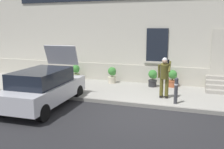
{
  "coord_description": "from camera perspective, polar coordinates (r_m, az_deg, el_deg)",
  "views": [
    {
      "loc": [
        1.64,
        -8.22,
        3.09
      ],
      "look_at": [
        -1.67,
        1.6,
        1.1
      ],
      "focal_mm": 39.4,
      "sensor_mm": 36.0,
      "label": 1
    }
  ],
  "objects": [
    {
      "name": "hatchback_car_silver",
      "position": [
        9.95,
        -15.49,
        -2.84
      ],
      "size": [
        1.91,
        4.12,
        2.34
      ],
      "color": "#B7B7BF",
      "rests_on": "ground"
    },
    {
      "name": "planter_charcoal",
      "position": [
        12.49,
        9.44,
        -0.76
      ],
      "size": [
        0.44,
        0.44,
        0.86
      ],
      "color": "#2D2D30",
      "rests_on": "sidewalk"
    },
    {
      "name": "building_facade",
      "position": [
        13.62,
        12.06,
        13.32
      ],
      "size": [
        24.0,
        1.52,
        7.5
      ],
      "color": "beige",
      "rests_on": "ground"
    },
    {
      "name": "bollard_near_person",
      "position": [
        9.87,
        14.63,
        -3.41
      ],
      "size": [
        0.15,
        0.15,
        1.04
      ],
      "color": "#333338",
      "rests_on": "sidewalk"
    },
    {
      "name": "curb_edge",
      "position": [
        9.78,
        8.13,
        -7.2
      ],
      "size": [
        24.0,
        0.12,
        0.15
      ],
      "primitive_type": "cube",
      "color": "gray",
      "rests_on": "ground"
    },
    {
      "name": "planter_cream",
      "position": [
        13.15,
        0.03,
        -0.02
      ],
      "size": [
        0.44,
        0.44,
        0.86
      ],
      "color": "beige",
      "rests_on": "sidewalk"
    },
    {
      "name": "ground_plane",
      "position": [
        8.93,
        6.99,
        -9.45
      ],
      "size": [
        80.0,
        80.0,
        0.0
      ],
      "primitive_type": "plane",
      "color": "#232326"
    },
    {
      "name": "entrance_stoop",
      "position": [
        12.7,
        24.26,
        -2.38
      ],
      "size": [
        1.51,
        1.28,
        0.64
      ],
      "color": "#9E998E",
      "rests_on": "sidewalk"
    },
    {
      "name": "person_on_phone",
      "position": [
        10.42,
        12.06,
        -0.11
      ],
      "size": [
        0.51,
        0.51,
        1.74
      ],
      "rotation": [
        0.0,
        0.0,
        -0.04
      ],
      "color": "#514C1E",
      "rests_on": "sidewalk"
    },
    {
      "name": "sidewalk",
      "position": [
        11.54,
        9.85,
        -4.44
      ],
      "size": [
        24.0,
        3.6,
        0.15
      ],
      "primitive_type": "cube",
      "color": "#99968E",
      "rests_on": "ground"
    },
    {
      "name": "planter_olive",
      "position": [
        14.08,
        -8.37,
        0.59
      ],
      "size": [
        0.44,
        0.44,
        0.86
      ],
      "color": "#606B38",
      "rests_on": "sidewalk"
    },
    {
      "name": "planter_terracotta",
      "position": [
        12.63,
        13.88,
        -0.8
      ],
      "size": [
        0.44,
        0.44,
        0.86
      ],
      "color": "#B25B38",
      "rests_on": "sidewalk"
    }
  ]
}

